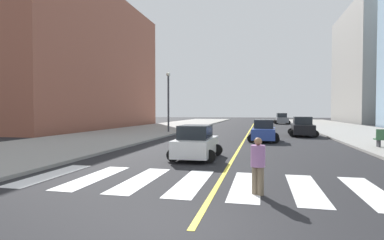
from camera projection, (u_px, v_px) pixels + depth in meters
The scene contains 11 objects.
ground_plane at pixel (191, 231), 6.04m from camera, with size 220.00×220.00×0.00m, color black.
sidewalk_kerb_west at pixel (112, 136), 28.24m from camera, with size 10.00×120.00×0.15m, color gray.
crosswalk_paint at pixel (218, 184), 9.94m from camera, with size 13.50×4.00×0.01m.
lane_divider_paint at pixel (252, 127), 45.02m from camera, with size 0.16×80.00×0.01m, color yellow.
low_rise_brick_west at pixel (66, 63), 44.21m from camera, with size 16.00×32.00×18.91m, color brown.
car_white_nearest at pixel (196, 143), 15.23m from camera, with size 2.37×3.79×1.69m.
car_black_second at pixel (303, 127), 28.93m from camera, with size 2.69×4.22×1.86m.
car_blue_third at pixel (264, 131), 23.99m from camera, with size 2.48×3.89×1.71m.
car_gray_fourth at pixel (282, 119), 56.19m from camera, with size 2.92×4.58×2.01m.
pedestrian_crossing at pixel (258, 163), 8.64m from camera, with size 0.41×0.41×1.64m.
street_lamp at pixel (168, 96), 32.84m from camera, with size 0.44×0.44×6.44m.
Camera 1 is at (1.36, -5.82, 2.40)m, focal length 28.38 mm.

